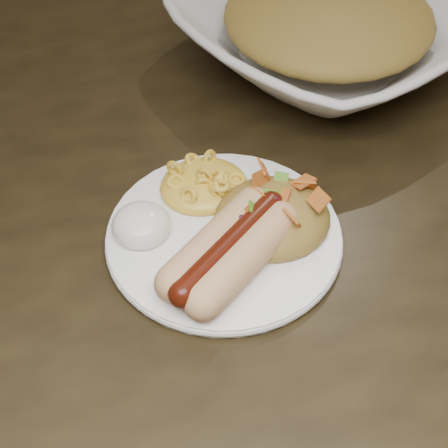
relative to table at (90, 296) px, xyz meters
name	(u,v)px	position (x,y,z in m)	size (l,w,h in m)	color
table	(90,296)	(0.00, 0.00, 0.00)	(1.60, 0.90, 0.75)	black
plate	(224,236)	(0.12, -0.05, 0.10)	(0.20, 0.20, 0.01)	white
hotdog	(229,249)	(0.11, -0.08, 0.12)	(0.11, 0.12, 0.03)	#FBC381
mac_and_cheese	(203,177)	(0.12, 0.01, 0.12)	(0.08, 0.07, 0.03)	gold
sour_cream	(141,219)	(0.05, -0.03, 0.12)	(0.05, 0.05, 0.03)	white
taco_salad	(273,209)	(0.16, -0.05, 0.12)	(0.10, 0.09, 0.04)	#AA5021
serving_bowl	(327,33)	(0.31, 0.17, 0.13)	(0.30, 0.30, 0.07)	white
bowl_filling	(328,22)	(0.31, 0.17, 0.14)	(0.22, 0.22, 0.06)	#AA5021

